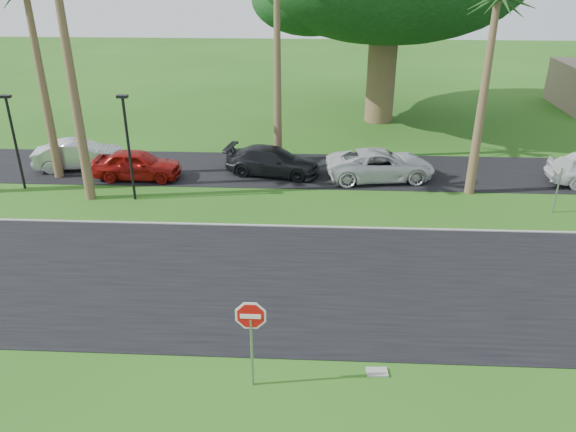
% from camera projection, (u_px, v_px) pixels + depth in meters
% --- Properties ---
extents(ground, '(120.00, 120.00, 0.00)m').
position_uv_depth(ground, '(247.00, 315.00, 16.96)').
color(ground, '#204E13').
rests_on(ground, ground).
extents(road, '(120.00, 8.00, 0.02)m').
position_uv_depth(road, '(254.00, 279.00, 18.76)').
color(road, black).
rests_on(road, ground).
extents(parking_strip, '(120.00, 5.00, 0.02)m').
position_uv_depth(parking_strip, '(276.00, 170.00, 28.25)').
color(parking_strip, black).
rests_on(parking_strip, ground).
extents(curb, '(120.00, 0.12, 0.06)m').
position_uv_depth(curb, '(265.00, 226.00, 22.41)').
color(curb, gray).
rests_on(curb, ground).
extents(stop_sign_near, '(1.05, 0.07, 2.62)m').
position_uv_depth(stop_sign_near, '(251.00, 327.00, 13.47)').
color(stop_sign_near, gray).
rests_on(stop_sign_near, ground).
extents(stop_sign_far, '(1.05, 0.07, 2.62)m').
position_uv_depth(stop_sign_far, '(561.00, 173.00, 22.88)').
color(stop_sign_far, gray).
rests_on(stop_sign_far, ground).
extents(palm_right_near, '(5.00, 5.00, 9.50)m').
position_uv_depth(palm_right_near, '(497.00, 1.00, 22.09)').
color(palm_right_near, brown).
rests_on(palm_right_near, ground).
extents(streetlight_left, '(0.45, 0.25, 4.34)m').
position_uv_depth(streetlight_left, '(14.00, 136.00, 25.01)').
color(streetlight_left, black).
rests_on(streetlight_left, ground).
extents(streetlight_right, '(0.45, 0.25, 4.64)m').
position_uv_depth(streetlight_right, '(128.00, 142.00, 23.78)').
color(streetlight_right, black).
rests_on(streetlight_right, ground).
extents(car_silver, '(4.54, 2.39, 1.42)m').
position_uv_depth(car_silver, '(79.00, 155.00, 28.15)').
color(car_silver, '#B6B9BE').
rests_on(car_silver, ground).
extents(car_red, '(4.17, 1.72, 1.41)m').
position_uv_depth(car_red, '(137.00, 165.00, 26.87)').
color(car_red, maroon).
rests_on(car_red, ground).
extents(car_dark, '(4.88, 2.71, 1.34)m').
position_uv_depth(car_dark, '(273.00, 161.00, 27.41)').
color(car_dark, black).
rests_on(car_dark, ground).
extents(car_minivan, '(5.41, 3.05, 1.43)m').
position_uv_depth(car_minivan, '(381.00, 165.00, 26.84)').
color(car_minivan, silver).
rests_on(car_minivan, ground).
extents(utility_slab, '(0.56, 0.37, 0.06)m').
position_uv_depth(utility_slab, '(377.00, 372.00, 14.59)').
color(utility_slab, gray).
rests_on(utility_slab, ground).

